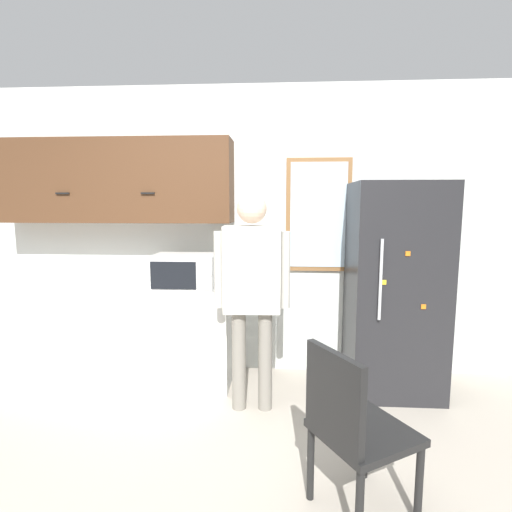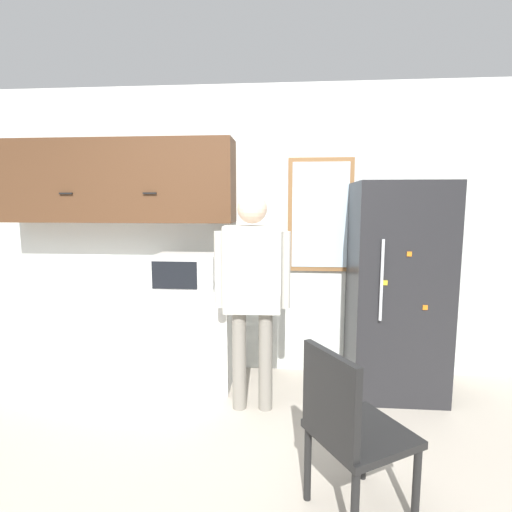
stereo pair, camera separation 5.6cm
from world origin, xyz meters
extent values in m
cube|color=silver|center=(0.00, 2.03, 1.35)|extent=(6.00, 0.06, 2.70)
cube|color=silver|center=(-1.12, 1.69, 0.44)|extent=(2.16, 0.62, 0.88)
cube|color=#51331E|center=(-1.12, 1.82, 1.82)|extent=(2.16, 0.37, 0.74)
cube|color=black|center=(-1.50, 1.63, 1.71)|extent=(0.12, 0.01, 0.01)
cube|color=black|center=(-0.74, 1.63, 1.71)|extent=(0.12, 0.01, 0.01)
cube|color=white|center=(-0.43, 1.62, 1.03)|extent=(0.54, 0.39, 0.30)
cube|color=black|center=(-0.48, 1.42, 1.03)|extent=(0.38, 0.01, 0.23)
cube|color=#B2B2B2|center=(-0.20, 1.42, 1.03)|extent=(0.08, 0.01, 0.24)
cylinder|color=gray|center=(0.08, 1.22, 0.40)|extent=(0.11, 0.11, 0.80)
cylinder|color=gray|center=(0.29, 1.23, 0.40)|extent=(0.11, 0.11, 0.80)
cube|color=beige|center=(0.18, 1.22, 1.13)|extent=(0.44, 0.23, 0.66)
sphere|color=beige|center=(0.18, 1.22, 1.58)|extent=(0.23, 0.23, 0.23)
cylinder|color=beige|center=(-0.07, 1.21, 1.12)|extent=(0.07, 0.07, 0.59)
cylinder|color=beige|center=(0.44, 1.23, 1.12)|extent=(0.07, 0.07, 0.59)
cube|color=#232326|center=(1.38, 1.65, 0.90)|extent=(0.75, 0.69, 1.80)
cylinder|color=silver|center=(1.17, 1.29, 1.04)|extent=(0.02, 0.02, 0.63)
cube|color=yellow|center=(1.20, 1.30, 1.02)|extent=(0.04, 0.01, 0.04)
cube|color=orange|center=(1.51, 1.30, 0.83)|extent=(0.04, 0.01, 0.04)
cube|color=orange|center=(1.37, 1.30, 1.24)|extent=(0.04, 0.01, 0.04)
cube|color=black|center=(0.85, 0.20, 0.45)|extent=(0.62, 0.62, 0.04)
cylinder|color=black|center=(1.11, 0.13, 0.21)|extent=(0.04, 0.04, 0.43)
cylinder|color=black|center=(0.91, 0.47, 0.21)|extent=(0.04, 0.04, 0.43)
cylinder|color=black|center=(0.58, 0.27, 0.21)|extent=(0.04, 0.04, 0.43)
cube|color=black|center=(0.67, 0.09, 0.69)|extent=(0.25, 0.38, 0.45)
cube|color=olive|center=(0.75, 1.99, 1.51)|extent=(0.60, 0.04, 1.05)
cube|color=silver|center=(0.75, 1.97, 1.51)|extent=(0.52, 0.01, 0.97)
camera|label=1|loc=(0.41, -1.77, 1.63)|focal=28.00mm
camera|label=2|loc=(0.46, -1.76, 1.63)|focal=28.00mm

